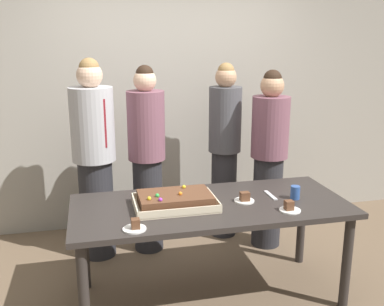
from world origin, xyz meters
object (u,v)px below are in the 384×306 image
object	(u,v)px
plated_slice_near_right	(135,226)
cake_server_utensil	(270,195)
person_green_shirt_behind	(147,157)
person_far_right_suit	(269,157)
person_serving_front	(94,158)
plated_slice_far_left	(244,199)
party_table	(211,214)
drink_cup_nearest	(295,192)
sheet_cake	(175,201)
person_striped_tie_right	(225,148)
plated_slice_near_left	(289,208)

from	to	relation	value
plated_slice_near_right	cake_server_utensil	distance (m)	1.14
person_green_shirt_behind	person_far_right_suit	xyz separation A→B (m)	(1.11, -0.16, -0.02)
plated_slice_near_right	person_serving_front	size ratio (longest dim) A/B	0.08
plated_slice_far_left	cake_server_utensil	bearing A→B (deg)	17.50
party_table	cake_server_utensil	size ratio (longest dim) A/B	10.06
drink_cup_nearest	cake_server_utensil	world-z (taller)	drink_cup_nearest
sheet_cake	person_far_right_suit	distance (m)	1.28
party_table	person_striped_tie_right	xyz separation A→B (m)	(0.43, 1.06, 0.22)
plated_slice_far_left	plated_slice_near_right	bearing A→B (deg)	-159.85
person_serving_front	person_green_shirt_behind	distance (m)	0.46
person_far_right_suit	plated_slice_far_left	bearing A→B (deg)	20.08
person_green_shirt_behind	person_striped_tie_right	bearing A→B (deg)	95.71
party_table	plated_slice_far_left	bearing A→B (deg)	-4.01
drink_cup_nearest	plated_slice_near_left	bearing A→B (deg)	-124.38
plated_slice_near_right	person_far_right_suit	xyz separation A→B (m)	(1.35, 1.08, 0.08)
plated_slice_near_left	cake_server_utensil	xyz separation A→B (m)	(-0.01, 0.32, -0.02)
person_green_shirt_behind	plated_slice_near_right	bearing A→B (deg)	-15.94
plated_slice_near_left	person_far_right_suit	world-z (taller)	person_far_right_suit
party_table	cake_server_utensil	xyz separation A→B (m)	(0.49, 0.06, 0.09)
plated_slice_far_left	cake_server_utensil	world-z (taller)	plated_slice_far_left
cake_server_utensil	party_table	bearing A→B (deg)	-173.32
plated_slice_near_left	person_serving_front	bearing A→B (deg)	138.43
plated_slice_near_right	person_striped_tie_right	xyz separation A→B (m)	(1.02, 1.39, 0.12)
cake_server_utensil	person_far_right_suit	size ratio (longest dim) A/B	0.12
plated_slice_near_right	person_green_shirt_behind	world-z (taller)	person_green_shirt_behind
drink_cup_nearest	cake_server_utensil	xyz separation A→B (m)	(-0.15, 0.11, -0.05)
plated_slice_far_left	person_far_right_suit	distance (m)	0.93
sheet_cake	plated_slice_near_right	distance (m)	0.46
plated_slice_near_right	person_serving_front	world-z (taller)	person_serving_front
plated_slice_near_left	plated_slice_far_left	xyz separation A→B (m)	(-0.24, 0.24, 0.00)
drink_cup_nearest	person_green_shirt_behind	xyz separation A→B (m)	(-0.99, 0.96, 0.08)
plated_slice_near_right	plated_slice_near_left	bearing A→B (deg)	3.43
drink_cup_nearest	party_table	bearing A→B (deg)	175.74
plated_slice_near_left	person_striped_tie_right	distance (m)	1.33
plated_slice_near_left	person_green_shirt_behind	size ratio (longest dim) A/B	0.09
sheet_cake	cake_server_utensil	distance (m)	0.76
sheet_cake	plated_slice_near_right	size ratio (longest dim) A/B	3.89
person_striped_tie_right	person_far_right_suit	xyz separation A→B (m)	(0.33, -0.31, -0.03)
party_table	drink_cup_nearest	size ratio (longest dim) A/B	20.12
drink_cup_nearest	person_serving_front	bearing A→B (deg)	146.93
plated_slice_near_left	sheet_cake	bearing A→B (deg)	161.31
plated_slice_near_right	party_table	bearing A→B (deg)	29.01
sheet_cake	drink_cup_nearest	size ratio (longest dim) A/B	5.84
person_serving_front	sheet_cake	bearing A→B (deg)	-0.02
person_far_right_suit	plated_slice_near_right	bearing A→B (deg)	2.35
plated_slice_far_left	person_serving_front	size ratio (longest dim) A/B	0.08
plated_slice_near_left	cake_server_utensil	world-z (taller)	plated_slice_near_left
plated_slice_far_left	person_far_right_suit	world-z (taller)	person_far_right_suit
plated_slice_near_left	person_green_shirt_behind	world-z (taller)	person_green_shirt_behind
person_serving_front	drink_cup_nearest	bearing A→B (deg)	25.83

